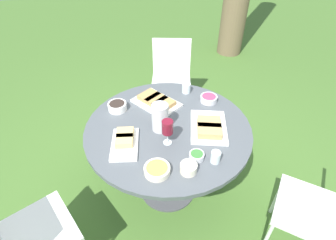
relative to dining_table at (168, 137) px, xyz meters
The scene contains 17 objects.
ground_plane 0.64m from the dining_table, ahead, with size 40.00×40.00×0.00m, color #446B2B.
dining_table is the anchor object (origin of this frame).
chair_near_left 1.24m from the dining_table, 79.49° to the left, with size 0.51×0.49×0.89m.
chair_near_right 1.14m from the dining_table, 149.46° to the right, with size 0.59×0.59×0.89m.
chair_far_back 1.16m from the dining_table, 36.73° to the right, with size 0.60×0.60×0.89m.
water_pitcher 0.23m from the dining_table, 162.81° to the right, with size 0.13×0.12×0.21m.
wine_glass 0.31m from the dining_table, 99.75° to the right, with size 0.08×0.08×0.19m.
platter_bread_main 0.33m from the dining_table, 16.50° to the right, with size 0.33×0.42×0.07m.
platter_charcuterie 0.33m from the dining_table, 100.00° to the left, with size 0.43×0.44×0.06m.
platter_sandwich_side 0.38m from the dining_table, 156.83° to the right, with size 0.21×0.32×0.06m.
bowl_fries 0.46m from the dining_table, 107.41° to the right, with size 0.16×0.16×0.05m.
bowl_salad 0.39m from the dining_table, 68.40° to the right, with size 0.10×0.10×0.04m.
bowl_olives 0.48m from the dining_table, 144.45° to the left, with size 0.15×0.15×0.06m.
bowl_dip_red 0.49m from the dining_table, 34.74° to the left, with size 0.14×0.14×0.05m.
bowl_dip_cream 0.47m from the dining_table, 82.27° to the right, with size 0.11×0.11×0.06m.
cup_water_near 0.49m from the dining_table, 57.69° to the right, with size 0.06×0.06×0.08m.
cup_water_far 0.51m from the dining_table, 62.21° to the left, with size 0.07×0.07×0.08m.
Camera 1 is at (-0.22, -1.47, 2.04)m, focal length 28.00 mm.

